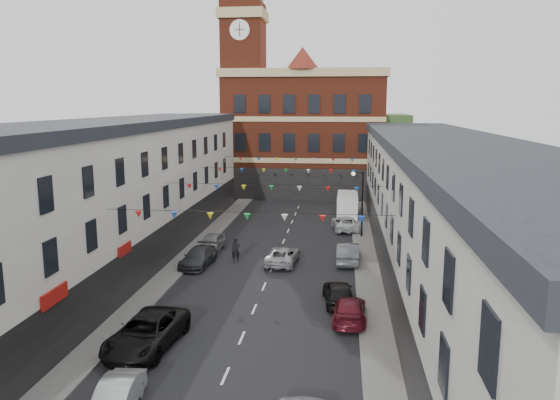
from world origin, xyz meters
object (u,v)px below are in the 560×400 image
at_px(street_lamp, 360,195).
at_px(car_left_d, 198,257).
at_px(pedestrian, 236,250).
at_px(car_right_d, 339,293).
at_px(car_left_c, 147,332).
at_px(car_left_e, 212,243).
at_px(car_left_b, 116,398).
at_px(car_right_c, 349,309).
at_px(white_van, 347,205).
at_px(car_right_f, 345,223).
at_px(moving_car, 283,255).
at_px(car_right_e, 348,253).

relative_size(street_lamp, car_left_d, 1.30).
distance_m(street_lamp, pedestrian, 13.17).
distance_m(street_lamp, car_right_d, 17.01).
height_order(car_left_c, car_left_e, car_left_c).
bearing_deg(car_left_b, car_left_d, 92.08).
bearing_deg(car_right_c, car_left_e, -49.86).
xyz_separation_m(car_right_c, car_right_d, (-0.58, 2.42, 0.08)).
relative_size(car_right_c, car_right_d, 1.05).
bearing_deg(white_van, car_left_b, -102.66).
height_order(car_right_c, pedestrian, pedestrian).
xyz_separation_m(car_right_f, pedestrian, (-8.24, -11.58, 0.26)).
height_order(moving_car, white_van, white_van).
distance_m(street_lamp, car_right_c, 19.36).
relative_size(car_right_c, moving_car, 0.96).
height_order(car_left_e, white_van, white_van).
relative_size(car_left_d, car_right_e, 0.98).
bearing_deg(moving_car, car_right_f, -108.01).
bearing_deg(moving_car, car_left_d, 15.02).
bearing_deg(street_lamp, white_van, 95.81).
bearing_deg(white_van, street_lamp, -83.47).
distance_m(car_left_b, car_right_c, 13.73).
distance_m(car_right_e, car_right_f, 10.73).
distance_m(car_left_e, car_right_e, 11.19).
bearing_deg(car_left_c, car_left_b, -76.21).
bearing_deg(car_left_d, car_right_c, -35.14).
bearing_deg(car_left_c, moving_car, 76.69).
relative_size(street_lamp, car_right_c, 1.33).
xyz_separation_m(car_left_c, moving_car, (5.08, 14.95, -0.16)).
relative_size(street_lamp, car_left_c, 1.03).
xyz_separation_m(car_left_c, car_left_e, (-1.07, 17.92, -0.11)).
xyz_separation_m(street_lamp, car_left_c, (-10.98, -23.65, -3.10)).
xyz_separation_m(street_lamp, car_right_e, (-1.05, -7.80, -3.13)).
relative_size(car_left_e, white_van, 0.74).
height_order(car_left_c, car_right_c, car_left_c).
relative_size(street_lamp, car_right_e, 1.28).
height_order(car_right_f, pedestrian, pedestrian).
bearing_deg(car_left_b, moving_car, 74.85).
bearing_deg(car_right_f, street_lamp, 104.84).
relative_size(car_left_b, car_left_e, 0.94).
bearing_deg(white_van, moving_car, -104.63).
relative_size(car_left_d, car_right_f, 0.96).
distance_m(car_left_c, car_right_d, 11.69).
bearing_deg(car_right_d, car_left_c, 30.08).
height_order(street_lamp, car_left_b, street_lamp).
relative_size(car_left_c, car_right_d, 1.36).
distance_m(car_left_b, car_right_d, 15.29).
xyz_separation_m(moving_car, pedestrian, (-3.57, 0.06, 0.27)).
bearing_deg(pedestrian, moving_car, -7.13).
xyz_separation_m(car_left_e, car_right_f, (10.82, 8.66, -0.03)).
bearing_deg(car_left_c, car_right_c, 30.31).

